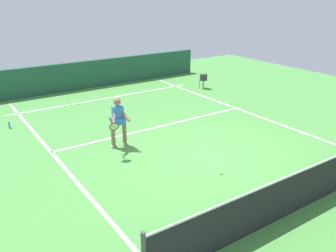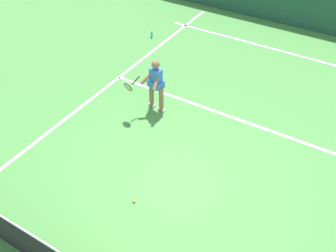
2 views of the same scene
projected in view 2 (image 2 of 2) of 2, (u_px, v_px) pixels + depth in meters
name	position (u px, v px, depth m)	size (l,w,h in m)	color
ground_plane	(176.00, 182.00, 9.09)	(24.99, 24.99, 0.00)	#4C9342
court_back_wall	(303.00, 10.00, 14.75)	(12.53, 0.24, 1.32)	#23513D
baseline_marking	(280.00, 51.00, 13.74)	(8.53, 0.10, 0.01)	white
service_line_marking	(228.00, 116.00, 10.94)	(7.53, 0.10, 0.01)	white
sideline_right_marking	(55.00, 127.00, 10.59)	(0.10, 17.23, 0.01)	white
tennis_player	(155.00, 84.00, 10.65)	(0.87, 0.91, 1.55)	#8C6647
tennis_ball_near	(134.00, 201.00, 8.61)	(0.07, 0.07, 0.07)	#D1E533
water_bottle	(152.00, 34.00, 14.44)	(0.07, 0.07, 0.24)	#4C9EE5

